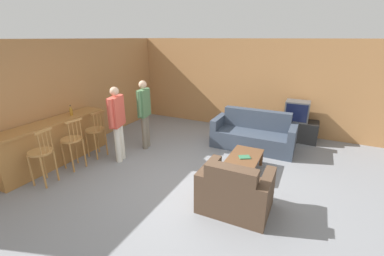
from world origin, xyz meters
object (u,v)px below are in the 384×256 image
at_px(person_by_window, 144,111).
at_px(person_by_counter, 117,120).
at_px(tv, 297,111).
at_px(book_on_table, 245,157).
at_px(bottle, 71,111).
at_px(tv_unit, 294,130).
at_px(bar_chair_far, 96,133).
at_px(couch_far, 253,135).
at_px(coffee_table, 245,158).
at_px(armchair_near, 235,192).
at_px(bar_chair_near, 42,155).
at_px(bar_chair_mid, 73,142).

xyz_separation_m(person_by_window, person_by_counter, (-0.11, -0.83, -0.02)).
height_order(tv, person_by_counter, person_by_counter).
bearing_deg(book_on_table, bottle, -168.36).
distance_m(tv_unit, tv, 0.53).
bearing_deg(book_on_table, person_by_counter, -167.56).
bearing_deg(book_on_table, bar_chair_far, -168.68).
bearing_deg(couch_far, tv, 48.64).
bearing_deg(coffee_table, armchair_near, -82.04).
bearing_deg(bar_chair_near, book_on_table, 31.12).
relative_size(bottle, person_by_window, 0.14).
bearing_deg(tv_unit, person_by_counter, -138.39).
relative_size(tv_unit, tv, 1.94).
relative_size(bar_chair_far, bottle, 4.68).
bearing_deg(bar_chair_mid, book_on_table, 21.56).
relative_size(bar_chair_far, book_on_table, 4.07).
distance_m(couch_far, armchair_near, 2.65).
relative_size(tv_unit, book_on_table, 4.25).
relative_size(bar_chair_far, armchair_near, 1.01).
height_order(couch_far, tv_unit, couch_far).
height_order(coffee_table, tv_unit, tv_unit).
bearing_deg(person_by_window, bar_chair_near, -107.91).
xyz_separation_m(armchair_near, bottle, (-3.98, 0.42, 0.74)).
distance_m(bar_chair_far, person_by_window, 1.21).
xyz_separation_m(bar_chair_far, coffee_table, (3.26, 0.74, -0.27)).
height_order(couch_far, tv, tv).
bearing_deg(person_by_counter, tv, 41.58).
distance_m(bar_chair_near, person_by_counter, 1.56).
height_order(bar_chair_near, bar_chair_mid, same).
xyz_separation_m(tv_unit, book_on_table, (-0.73, -2.43, 0.10)).
bearing_deg(bar_chair_mid, coffee_table, 22.95).
bearing_deg(bottle, armchair_near, -5.96).
height_order(bar_chair_far, tv_unit, bar_chair_far).
bearing_deg(armchair_near, couch_far, 96.76).
relative_size(armchair_near, coffee_table, 1.13).
bearing_deg(bar_chair_far, tv_unit, 37.61).
distance_m(bar_chair_mid, armchair_near, 3.45).
relative_size(bar_chair_far, person_by_window, 0.65).
bearing_deg(tv_unit, person_by_window, -146.38).
bearing_deg(bottle, tv_unit, 35.27).
xyz_separation_m(bar_chair_far, tv_unit, (4.01, 3.09, -0.31)).
distance_m(bar_chair_near, book_on_table, 3.83).
height_order(bar_chair_mid, bottle, bottle).
bearing_deg(book_on_table, person_by_window, 174.55).
bearing_deg(bar_chair_near, armchair_near, 12.72).
relative_size(bar_chair_mid, person_by_counter, 0.66).
height_order(bar_chair_far, armchair_near, bar_chair_far).
bearing_deg(bar_chair_near, tv, 47.71).
xyz_separation_m(bar_chair_near, coffee_table, (3.26, 2.06, -0.27)).
xyz_separation_m(armchair_near, person_by_counter, (-2.83, 0.61, 0.62)).
bearing_deg(person_by_window, bar_chair_mid, -115.02).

